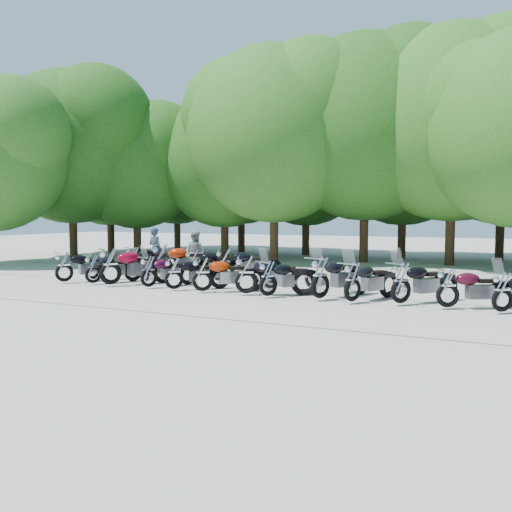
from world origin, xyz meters
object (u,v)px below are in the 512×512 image
at_px(motorcycle_6, 247,273).
at_px(motorcycle_10, 401,281).
at_px(motorcycle_4, 174,272).
at_px(rider_0, 155,250).
at_px(motorcycle_15, 194,263).
at_px(motorcycle_14, 162,259).
at_px(motorcycle_2, 110,265).
at_px(motorcycle_8, 320,276).
at_px(motorcycle_0, 64,266).
at_px(motorcycle_16, 225,263).
at_px(rider_1, 195,253).
at_px(motorcycle_5, 203,273).
at_px(motorcycle_12, 502,291).
at_px(motorcycle_3, 149,270).
at_px(motorcycle_13, 134,260).
at_px(motorcycle_1, 93,268).
at_px(motorcycle_11, 448,286).
at_px(motorcycle_7, 268,277).
at_px(motorcycle_9, 352,280).

height_order(motorcycle_6, motorcycle_10, motorcycle_6).
xyz_separation_m(motorcycle_4, motorcycle_10, (6.95, 0.21, 0.06)).
height_order(motorcycle_4, rider_0, rider_0).
bearing_deg(motorcycle_15, motorcycle_14, 60.61).
bearing_deg(motorcycle_2, motorcycle_8, -144.87).
height_order(motorcycle_0, motorcycle_10, motorcycle_10).
distance_m(motorcycle_14, motorcycle_16, 2.65).
height_order(motorcycle_2, rider_1, rider_1).
distance_m(motorcycle_5, motorcycle_12, 8.33).
relative_size(motorcycle_4, motorcycle_5, 0.95).
distance_m(motorcycle_3, rider_1, 3.86).
bearing_deg(motorcycle_13, rider_0, -62.04).
distance_m(motorcycle_12, motorcycle_14, 12.03).
bearing_deg(motorcycle_16, motorcycle_0, 89.60).
height_order(motorcycle_6, motorcycle_12, motorcycle_6).
height_order(motorcycle_0, motorcycle_5, motorcycle_0).
distance_m(motorcycle_0, rider_1, 4.91).
bearing_deg(motorcycle_10, motorcycle_12, -147.08).
relative_size(motorcycle_4, rider_0, 1.12).
bearing_deg(motorcycle_4, motorcycle_2, 46.87).
bearing_deg(motorcycle_6, rider_0, 31.28).
relative_size(motorcycle_6, motorcycle_8, 0.97).
bearing_deg(motorcycle_15, rider_1, 1.74).
distance_m(motorcycle_1, motorcycle_10, 10.29).
bearing_deg(motorcycle_8, motorcycle_14, 3.93).
relative_size(motorcycle_10, rider_0, 1.24).
relative_size(motorcycle_3, motorcycle_11, 0.99).
distance_m(motorcycle_13, rider_0, 1.57).
distance_m(motorcycle_8, motorcycle_16, 5.20).
relative_size(motorcycle_2, motorcycle_11, 1.22).
relative_size(motorcycle_6, motorcycle_14, 0.92).
bearing_deg(motorcycle_7, motorcycle_8, -142.96).
bearing_deg(motorcycle_16, motorcycle_11, -140.02).
bearing_deg(motorcycle_4, rider_1, -21.54).
xyz_separation_m(motorcycle_3, motorcycle_4, (1.03, -0.09, -0.01)).
xyz_separation_m(motorcycle_1, motorcycle_2, (0.86, -0.13, 0.14)).
height_order(motorcycle_13, motorcycle_16, motorcycle_16).
height_order(motorcycle_1, motorcycle_7, motorcycle_7).
relative_size(motorcycle_11, motorcycle_14, 0.82).
distance_m(motorcycle_12, motorcycle_16, 9.48).
bearing_deg(motorcycle_2, motorcycle_1, 25.18).
bearing_deg(motorcycle_12, motorcycle_13, 36.74).
distance_m(motorcycle_12, rider_1, 11.67).
distance_m(motorcycle_0, motorcycle_1, 1.16).
distance_m(motorcycle_0, motorcycle_14, 3.51).
distance_m(motorcycle_9, motorcycle_12, 3.67).
bearing_deg(motorcycle_15, motorcycle_11, -133.99).
distance_m(motorcycle_2, motorcycle_12, 11.86).
bearing_deg(motorcycle_8, motorcycle_9, -163.61).
bearing_deg(motorcycle_6, motorcycle_12, -115.19).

